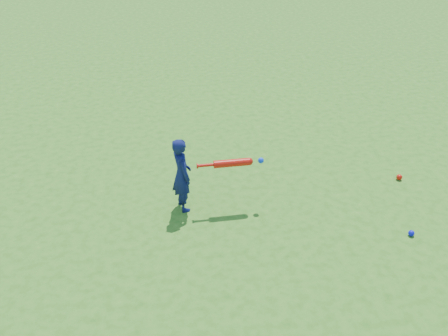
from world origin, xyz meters
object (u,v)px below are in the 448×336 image
Objects in this scene: child at (182,175)px; ground_ball_red at (399,177)px; ground_ball_blue at (411,233)px; bat_swing at (235,163)px.

child is 12.17× the size of ground_ball_red.
child is at bearing 160.17° from ground_ball_blue.
child is 2.68m from ground_ball_blue.
child reaches higher than bat_swing.
ground_ball_blue is 0.09× the size of bat_swing.
bat_swing is at bearing -109.10° from child.
ground_ball_red is 1.18m from ground_ball_blue.
ground_ball_red is at bearing 4.96° from bat_swing.
child is 0.63m from bat_swing.
ground_ball_blue is at bearing -108.38° from ground_ball_red.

